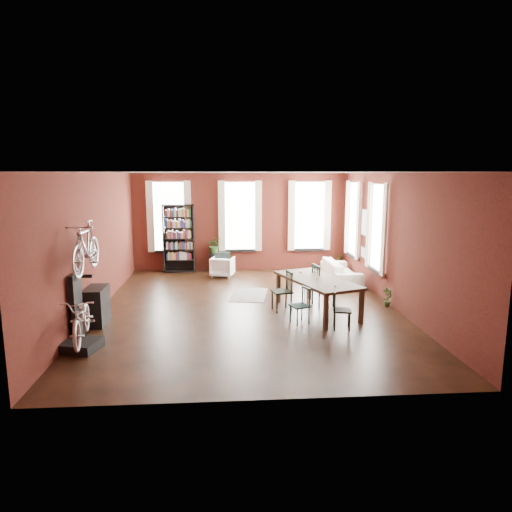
{
  "coord_description": "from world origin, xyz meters",
  "views": [
    {
      "loc": [
        -0.57,
        -10.5,
        3.18
      ],
      "look_at": [
        0.24,
        0.6,
        1.16
      ],
      "focal_mm": 32.0,
      "sensor_mm": 36.0,
      "label": 1
    }
  ],
  "objects": [
    {
      "name": "bicycle_hung",
      "position": [
        -3.15,
        -1.8,
        2.13
      ],
      "size": [
        0.47,
        1.0,
        1.66
      ],
      "primitive_type": "imported",
      "color": "#A5A8AD",
      "rests_on": "bike_wall_rack"
    },
    {
      "name": "striped_rug",
      "position": [
        0.1,
        1.21,
        0.01
      ],
      "size": [
        1.14,
        1.58,
        0.01
      ],
      "primitive_type": "cube",
      "rotation": [
        0.0,
        0.0,
        -0.17
      ],
      "color": "black",
      "rests_on": "ground"
    },
    {
      "name": "dining_chair_b",
      "position": [
        0.78,
        -0.25,
        0.47
      ],
      "size": [
        0.51,
        0.51,
        0.93
      ],
      "primitive_type": "cube",
      "rotation": [
        0.0,
        0.0,
        -1.36
      ],
      "color": "black",
      "rests_on": "ground"
    },
    {
      "name": "white_armchair",
      "position": [
        -0.59,
        3.47,
        0.34
      ],
      "size": [
        0.8,
        0.77,
        0.68
      ],
      "primitive_type": "imported",
      "rotation": [
        0.0,
        0.0,
        2.89
      ],
      "color": "white",
      "rests_on": "ground"
    },
    {
      "name": "plant_stand",
      "position": [
        -0.84,
        4.3,
        0.3
      ],
      "size": [
        0.35,
        0.35,
        0.6
      ],
      "primitive_type": "cube",
      "rotation": [
        0.0,
        0.0,
        -0.18
      ],
      "color": "black",
      "rests_on": "ground"
    },
    {
      "name": "plant_by_sofa",
      "position": [
        3.26,
        4.15,
        0.13
      ],
      "size": [
        0.43,
        0.62,
        0.25
      ],
      "primitive_type": "imported",
      "rotation": [
        0.0,
        0.0,
        0.23
      ],
      "color": "#325C24",
      "rests_on": "ground"
    },
    {
      "name": "dining_table",
      "position": [
        1.58,
        -0.43,
        0.4
      ],
      "size": [
        1.79,
        2.55,
        0.79
      ],
      "primitive_type": "cube",
      "rotation": [
        0.0,
        0.0,
        0.35
      ],
      "color": "#4E3E2F",
      "rests_on": "ground"
    },
    {
      "name": "console_table",
      "position": [
        -3.28,
        -0.9,
        0.4
      ],
      "size": [
        0.4,
        0.8,
        0.8
      ],
      "primitive_type": "cube",
      "color": "black",
      "rests_on": "ground"
    },
    {
      "name": "plant_small",
      "position": [
        3.37,
        -0.12,
        0.09
      ],
      "size": [
        0.39,
        0.53,
        0.17
      ],
      "primitive_type": "imported",
      "rotation": [
        0.0,
        0.0,
        0.33
      ],
      "color": "#2C5923",
      "rests_on": "ground"
    },
    {
      "name": "bike_trainer",
      "position": [
        -3.18,
        -2.4,
        0.09
      ],
      "size": [
        0.74,
        0.74,
        0.18
      ],
      "primitive_type": "cube",
      "rotation": [
        0.0,
        0.0,
        -0.26
      ],
      "color": "black",
      "rests_on": "ground"
    },
    {
      "name": "bicycle_floor",
      "position": [
        -3.13,
        -2.38,
        0.98
      ],
      "size": [
        0.68,
        0.92,
        1.61
      ],
      "primitive_type": "imported",
      "rotation": [
        0.0,
        0.0,
        0.14
      ],
      "color": "beige",
      "rests_on": "bike_trainer"
    },
    {
      "name": "room",
      "position": [
        0.25,
        0.62,
        2.14
      ],
      "size": [
        9.0,
        9.04,
        3.22
      ],
      "color": "black",
      "rests_on": "ground"
    },
    {
      "name": "dining_chair_c",
      "position": [
        1.86,
        -1.6,
        0.4
      ],
      "size": [
        0.43,
        0.43,
        0.8
      ],
      "primitive_type": "cube",
      "rotation": [
        0.0,
        0.0,
        1.37
      ],
      "color": "black",
      "rests_on": "ground"
    },
    {
      "name": "bookshelf",
      "position": [
        -2.0,
        4.3,
        1.1
      ],
      "size": [
        1.0,
        0.32,
        2.2
      ],
      "primitive_type": "cube",
      "color": "black",
      "rests_on": "ground"
    },
    {
      "name": "plant_on_stand",
      "position": [
        -0.85,
        4.3,
        0.81
      ],
      "size": [
        0.51,
        0.56,
        0.42
      ],
      "primitive_type": "imported",
      "rotation": [
        0.0,
        0.0,
        0.06
      ],
      "color": "#2A5923",
      "rests_on": "plant_stand"
    },
    {
      "name": "cream_sofa",
      "position": [
        2.95,
        2.6,
        0.41
      ],
      "size": [
        0.61,
        2.08,
        0.81
      ],
      "primitive_type": "imported",
      "rotation": [
        0.0,
        0.0,
        1.57
      ],
      "color": "beige",
      "rests_on": "ground"
    },
    {
      "name": "dining_chair_d",
      "position": [
        1.84,
        0.12,
        0.51
      ],
      "size": [
        0.57,
        0.57,
        1.01
      ],
      "primitive_type": "cube",
      "rotation": [
        0.0,
        0.0,
        1.81
      ],
      "color": "#1A3B3A",
      "rests_on": "ground"
    },
    {
      "name": "bike_wall_rack",
      "position": [
        -3.4,
        -1.8,
        0.65
      ],
      "size": [
        0.16,
        0.6,
        1.3
      ],
      "primitive_type": "cube",
      "color": "black",
      "rests_on": "ground"
    },
    {
      "name": "dining_chair_a",
      "position": [
        1.05,
        -1.18,
        0.39
      ],
      "size": [
        0.47,
        0.47,
        0.78
      ],
      "primitive_type": "cube",
      "rotation": [
        0.0,
        0.0,
        -1.19
      ],
      "color": "#1A3839",
      "rests_on": "ground"
    }
  ]
}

